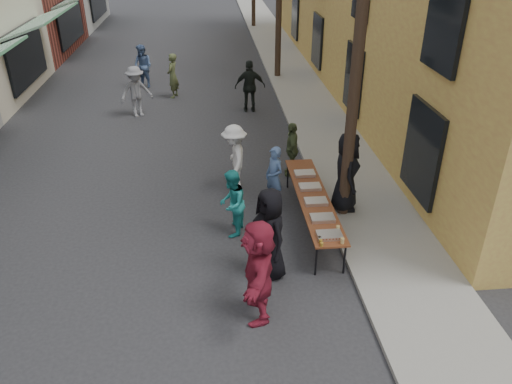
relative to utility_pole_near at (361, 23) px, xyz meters
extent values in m
plane|color=#28282B|center=(-4.30, -3.00, -4.50)|extent=(120.00, 120.00, 0.00)
cube|color=gray|center=(0.70, 12.00, -4.45)|extent=(2.20, 60.00, 0.10)
cylinder|color=#2D2116|center=(0.00, 0.00, 0.00)|extent=(0.26, 0.26, 9.00)
cube|color=brown|center=(-0.83, -0.35, -3.77)|extent=(0.70, 4.00, 0.04)
cylinder|color=black|center=(-1.12, -2.23, -4.14)|extent=(0.04, 0.04, 0.71)
cylinder|color=black|center=(-0.54, -2.23, -4.14)|extent=(0.04, 0.04, 0.71)
cylinder|color=black|center=(-1.12, 1.53, -4.14)|extent=(0.04, 0.04, 0.71)
cylinder|color=black|center=(-0.54, 1.53, -4.14)|extent=(0.04, 0.04, 0.71)
cube|color=maroon|center=(-0.83, -2.00, -3.71)|extent=(0.50, 0.33, 0.08)
cube|color=#B2B2B7|center=(-0.83, -1.35, -3.71)|extent=(0.50, 0.33, 0.08)
cube|color=tan|center=(-0.83, -0.65, -3.71)|extent=(0.50, 0.33, 0.08)
cube|color=#B2B2B7|center=(-0.83, 0.05, -3.71)|extent=(0.50, 0.33, 0.08)
cube|color=tan|center=(-0.83, 0.75, -3.71)|extent=(0.50, 0.33, 0.08)
cylinder|color=#A57F26|center=(-1.05, -2.30, -3.71)|extent=(0.07, 0.07, 0.08)
cylinder|color=#A57F26|center=(-1.05, -2.20, -3.71)|extent=(0.07, 0.07, 0.08)
cylinder|color=#A57F26|center=(-1.05, -2.10, -3.71)|extent=(0.07, 0.07, 0.08)
cylinder|color=tan|center=(-0.63, -2.25, -3.69)|extent=(0.08, 0.08, 0.12)
imported|color=black|center=(-2.04, -2.10, -3.54)|extent=(0.94, 1.11, 1.93)
imported|color=#506C9C|center=(-1.60, 0.67, -3.72)|extent=(0.60, 0.68, 1.55)
imported|color=teal|center=(-2.70, -0.55, -3.71)|extent=(0.77, 0.89, 1.58)
imported|color=white|center=(-2.52, 1.60, -3.61)|extent=(0.67, 1.16, 1.79)
imported|color=#4D5C35|center=(-0.90, 2.31, -3.73)|extent=(0.48, 0.94, 1.53)
imported|color=maroon|center=(-2.38, -3.24, -3.52)|extent=(0.66, 1.85, 1.97)
imported|color=black|center=(0.05, 0.17, -3.43)|extent=(0.67, 0.98, 1.95)
imported|color=gray|center=(-5.70, 7.53, -3.59)|extent=(1.34, 1.09, 1.81)
imported|color=black|center=(-1.61, 7.63, -3.55)|extent=(1.12, 0.47, 1.90)
imported|color=#4F5833|center=(-4.51, 9.59, -3.63)|extent=(0.59, 0.73, 1.74)
imported|color=#4D6695|center=(-5.83, 11.11, -3.62)|extent=(1.09, 1.04, 1.77)
camera|label=1|loc=(-3.07, -10.11, 1.84)|focal=35.00mm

